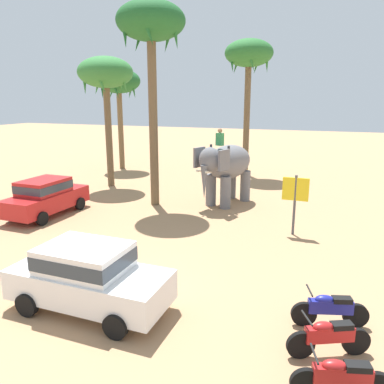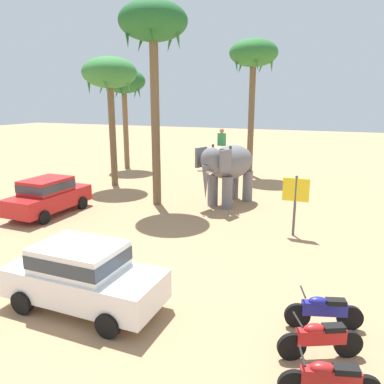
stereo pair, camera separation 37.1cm
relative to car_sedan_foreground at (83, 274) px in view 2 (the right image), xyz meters
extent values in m
plane|color=tan|center=(-0.07, 0.29, -0.93)|extent=(120.00, 120.00, 0.00)
cube|color=white|center=(0.04, 0.00, -0.25)|extent=(4.11, 1.71, 0.76)
cube|color=white|center=(-0.06, 0.00, 0.45)|extent=(2.10, 1.57, 0.64)
cube|color=#2D3842|center=(-0.06, 0.00, 0.45)|extent=(2.13, 1.59, 0.35)
cylinder|color=black|center=(1.31, 0.85, -0.63)|extent=(0.60, 0.18, 0.60)
cylinder|color=black|center=(1.31, -0.85, -0.63)|extent=(0.60, 0.18, 0.60)
cylinder|color=black|center=(-1.23, 0.85, -0.63)|extent=(0.60, 0.18, 0.60)
cylinder|color=black|center=(-1.24, -0.85, -0.63)|extent=(0.60, 0.18, 0.60)
cube|color=red|center=(-6.68, 6.06, -0.25)|extent=(1.74, 4.12, 0.76)
cube|color=red|center=(-6.68, 5.96, 0.45)|extent=(1.58, 2.11, 0.64)
cube|color=#2D3842|center=(-6.68, 5.96, 0.45)|extent=(1.60, 2.13, 0.35)
cylinder|color=black|center=(-7.52, 7.33, -0.63)|extent=(0.19, 0.60, 0.60)
cylinder|color=black|center=(-5.82, 7.32, -0.63)|extent=(0.19, 0.60, 0.60)
cylinder|color=black|center=(-7.54, 4.79, -0.63)|extent=(0.19, 0.60, 0.60)
cylinder|color=black|center=(-5.84, 4.78, -0.63)|extent=(0.19, 0.60, 0.60)
ellipsoid|color=slate|center=(0.58, 11.08, 1.22)|extent=(2.48, 3.44, 1.70)
cylinder|color=slate|center=(0.72, 10.06, -0.13)|extent=(0.52, 0.52, 1.60)
cylinder|color=slate|center=(-0.12, 10.33, -0.13)|extent=(0.52, 0.52, 1.60)
cylinder|color=slate|center=(1.29, 11.83, -0.13)|extent=(0.52, 0.52, 1.60)
cylinder|color=slate|center=(0.45, 12.10, -0.13)|extent=(0.52, 0.52, 1.60)
ellipsoid|color=slate|center=(0.08, 9.53, 1.52)|extent=(1.35, 1.29, 1.20)
cube|color=slate|center=(0.80, 9.41, 1.57)|extent=(0.36, 0.80, 0.96)
cube|color=slate|center=(-0.57, 9.85, 1.57)|extent=(0.36, 0.80, 0.96)
cone|color=slate|center=(-0.06, 9.11, 0.52)|extent=(0.45, 0.45, 1.60)
cone|color=beige|center=(0.21, 9.07, 1.02)|extent=(0.29, 0.57, 0.21)
cone|color=beige|center=(-0.29, 9.23, 1.02)|extent=(0.29, 0.57, 0.21)
cube|color=#338C4C|center=(0.32, 10.27, 2.42)|extent=(0.40, 0.33, 0.60)
sphere|color=#A87A56|center=(0.32, 10.27, 2.84)|extent=(0.22, 0.22, 0.22)
cylinder|color=#333338|center=(0.82, 10.11, 1.87)|extent=(0.12, 0.12, 0.55)
cylinder|color=#333338|center=(-0.17, 10.43, 1.87)|extent=(0.12, 0.12, 0.55)
cube|color=red|center=(6.01, -0.96, -0.41)|extent=(1.03, 0.48, 0.32)
ellipsoid|color=red|center=(5.86, -1.00, -0.23)|extent=(0.49, 0.35, 0.20)
cube|color=black|center=(6.25, -0.89, -0.23)|extent=(0.48, 0.34, 0.12)
cylinder|color=black|center=(5.52, -1.10, -0.01)|extent=(0.19, 0.54, 0.04)
cylinder|color=black|center=(5.23, -0.05, -0.63)|extent=(0.58, 0.36, 0.60)
cylinder|color=black|center=(6.31, 0.48, -0.63)|extent=(0.58, 0.36, 0.60)
cube|color=red|center=(5.77, 0.22, -0.41)|extent=(1.00, 0.63, 0.32)
ellipsoid|color=red|center=(5.63, 0.15, -0.23)|extent=(0.50, 0.41, 0.20)
cube|color=black|center=(5.99, 0.33, -0.23)|extent=(0.49, 0.39, 0.12)
cylinder|color=black|center=(5.31, -0.01, -0.01)|extent=(0.28, 0.51, 0.04)
cylinder|color=black|center=(5.19, 1.17, -0.63)|extent=(0.60, 0.28, 0.60)
cylinder|color=black|center=(6.33, 1.53, -0.63)|extent=(0.60, 0.28, 0.60)
cube|color=navy|center=(5.76, 1.35, -0.41)|extent=(1.03, 0.50, 0.32)
ellipsoid|color=navy|center=(5.62, 1.31, -0.23)|extent=(0.49, 0.36, 0.20)
cube|color=black|center=(6.00, 1.43, -0.23)|extent=(0.49, 0.34, 0.12)
cylinder|color=black|center=(5.28, 1.20, -0.01)|extent=(0.20, 0.54, 0.04)
cylinder|color=brown|center=(-0.31, 18.70, 3.07)|extent=(0.42, 0.42, 7.99)
ellipsoid|color=#286B2D|center=(-0.31, 18.70, 7.26)|extent=(3.20, 3.20, 1.80)
cone|color=#286B2D|center=(0.89, 18.70, 6.76)|extent=(0.40, 0.92, 1.64)
cone|color=#286B2D|center=(0.06, 19.84, 6.76)|extent=(0.91, 0.57, 1.67)
cone|color=#286B2D|center=(-1.28, 19.41, 6.76)|extent=(0.73, 0.83, 1.69)
cone|color=#286B2D|center=(-1.28, 18.00, 6.76)|extent=(0.73, 0.83, 1.69)
cone|color=#286B2D|center=(0.06, 17.56, 6.76)|extent=(0.91, 0.57, 1.67)
cylinder|color=brown|center=(-7.29, 12.36, 2.35)|extent=(0.40, 0.40, 6.55)
ellipsoid|color=#337A38|center=(-7.29, 12.36, 5.82)|extent=(3.20, 3.20, 1.80)
cone|color=#337A38|center=(-6.09, 12.36, 5.32)|extent=(0.40, 0.92, 1.64)
cone|color=#337A38|center=(-6.92, 13.50, 5.32)|extent=(0.91, 0.57, 1.67)
cone|color=#337A38|center=(-8.26, 13.06, 5.32)|extent=(0.73, 0.83, 1.69)
cone|color=#337A38|center=(-8.26, 11.65, 5.32)|extent=(0.73, 0.83, 1.69)
cone|color=#337A38|center=(-6.92, 11.22, 5.32)|extent=(0.91, 0.57, 1.67)
cylinder|color=brown|center=(-2.83, 9.48, 3.33)|extent=(0.42, 0.42, 8.52)
ellipsoid|color=#1E5B28|center=(-2.83, 9.48, 7.79)|extent=(3.20, 3.20, 1.80)
cone|color=#1E5B28|center=(-1.63, 9.48, 7.29)|extent=(0.40, 0.92, 1.64)
cone|color=#1E5B28|center=(-2.46, 10.62, 7.29)|extent=(0.91, 0.57, 1.67)
cone|color=#1E5B28|center=(-3.80, 10.19, 7.29)|extent=(0.73, 0.83, 1.69)
cone|color=#1E5B28|center=(-3.80, 8.78, 7.29)|extent=(0.73, 0.83, 1.69)
cone|color=#1E5B28|center=(-2.46, 8.34, 7.29)|extent=(0.91, 0.57, 1.67)
cylinder|color=brown|center=(-9.79, 17.81, 2.24)|extent=(0.40, 0.40, 6.34)
ellipsoid|color=#1E5B28|center=(-9.79, 17.81, 5.61)|extent=(3.20, 3.20, 1.80)
cone|color=#1E5B28|center=(-8.59, 17.81, 5.11)|extent=(0.40, 0.92, 1.64)
cone|color=#1E5B28|center=(-9.42, 18.95, 5.11)|extent=(0.91, 0.57, 1.67)
cone|color=#1E5B28|center=(-10.76, 18.51, 5.11)|extent=(0.73, 0.83, 1.69)
cone|color=#1E5B28|center=(-10.76, 17.10, 5.11)|extent=(0.73, 0.83, 1.69)
cone|color=#1E5B28|center=(-9.42, 16.67, 5.11)|extent=(0.91, 0.57, 1.67)
cylinder|color=#4C4C51|center=(4.25, 7.46, 0.27)|extent=(0.10, 0.10, 2.40)
cube|color=yellow|center=(4.25, 7.46, 0.92)|extent=(1.00, 0.08, 0.90)
camera|label=1|loc=(5.55, -7.18, 4.31)|focal=35.20mm
camera|label=2|loc=(5.90, -7.04, 4.31)|focal=35.20mm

